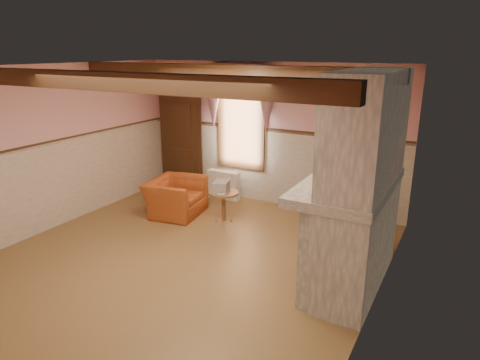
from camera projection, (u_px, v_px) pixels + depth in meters
The scene contains 25 objects.
floor at pixel (181, 261), 6.38m from camera, with size 5.50×6.00×0.01m, color brown.
ceiling at pixel (173, 67), 5.55m from camera, with size 5.50×6.00×0.01m, color silver.
wall_back at pixel (268, 134), 8.48m from camera, with size 5.50×0.02×2.80m, color #D49296.
wall_left at pixel (46, 149), 7.23m from camera, with size 0.02×6.00×2.80m, color #D49296.
wall_right at pixel (379, 203), 4.71m from camera, with size 0.02×6.00×2.80m, color #D49296.
wainscot at pixel (179, 214), 6.16m from camera, with size 5.50×6.00×1.50m, color beige, non-canonical shape.
chair_rail at pixel (177, 164), 5.94m from camera, with size 5.50×6.00×0.08m, color black, non-canonical shape.
firebox at pixel (325, 246), 5.83m from camera, with size 0.20×0.95×0.90m, color black.
armchair at pixel (176, 197), 8.10m from camera, with size 1.05×0.92×0.68m, color #994219.
side_table at pixel (224, 206), 7.81m from camera, with size 0.54×0.54×0.55m, color brown.
book_stack at pixel (221, 187), 7.71m from camera, with size 0.26×0.32×0.20m, color #B7AD8C.
radiator at pixel (224, 185), 8.95m from camera, with size 0.70×0.18×0.60m, color silver.
bowl at pixel (350, 177), 5.45m from camera, with size 0.37×0.37×0.09m, color brown.
mantel_clock at pixel (364, 160), 6.08m from camera, with size 0.14×0.24×0.20m, color black.
oil_lamp at pixel (361, 160), 5.89m from camera, with size 0.11×0.11×0.28m, color gold.
candle_red at pixel (337, 187), 4.95m from camera, with size 0.06×0.06×0.16m, color #AE1B15.
jar_yellow at pixel (341, 184), 5.10m from camera, with size 0.06×0.06×0.12m, color yellow.
fireplace at pixel (363, 185), 5.36m from camera, with size 0.85×2.00×2.80m, color gray.
mantel at pixel (348, 186), 5.45m from camera, with size 1.05×2.05×0.12m, color gray.
overmantel_mirror at pixel (337, 137), 5.36m from camera, with size 0.06×1.44×1.04m, color silver.
door at pixel (181, 142), 9.50m from camera, with size 1.10×0.10×2.10m, color black.
window at pixel (241, 120), 8.66m from camera, with size 1.06×0.08×2.02m, color white.
window_drapes at pixel (239, 90), 8.41m from camera, with size 1.30×0.14×1.40m, color gray.
ceiling_beam_front at pixel (105, 81), 4.58m from camera, with size 5.50×0.18×0.20m, color black.
ceiling_beam_back at pixel (221, 71), 6.59m from camera, with size 5.50×0.18×0.20m, color black.
Camera 1 is at (3.52, -4.62, 3.03)m, focal length 32.00 mm.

